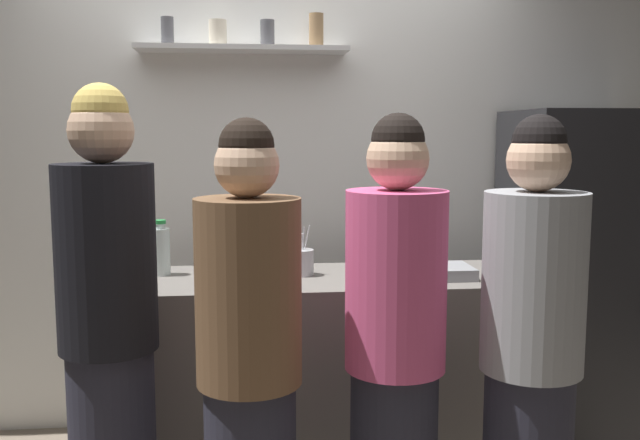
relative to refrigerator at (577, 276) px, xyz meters
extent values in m
cube|color=white|center=(-1.52, 0.40, 0.47)|extent=(4.80, 0.10, 2.60)
cube|color=silver|center=(-1.67, 0.24, 1.13)|extent=(1.04, 0.22, 0.02)
cylinder|color=#4C4C51|center=(-2.04, 0.24, 1.22)|extent=(0.06, 0.06, 0.14)
cylinder|color=beige|center=(-1.79, 0.24, 1.21)|extent=(0.09, 0.09, 0.13)
cylinder|color=#4C4C51|center=(-1.55, 0.24, 1.21)|extent=(0.07, 0.07, 0.13)
cylinder|color=olive|center=(-1.31, 0.24, 1.23)|extent=(0.07, 0.07, 0.17)
cube|color=black|center=(0.00, 0.00, 0.00)|extent=(0.67, 0.62, 1.67)
cube|color=#66605B|center=(-1.35, -0.31, -0.37)|extent=(1.79, 0.62, 0.93)
cube|color=gray|center=(-0.86, -0.38, 0.12)|extent=(0.34, 0.24, 0.05)
cylinder|color=#B2B2B7|center=(-1.42, -0.28, 0.15)|extent=(0.11, 0.11, 0.11)
cylinder|color=silver|center=(-1.42, -0.28, 0.20)|extent=(0.01, 0.02, 0.15)
cylinder|color=silver|center=(-1.42, -0.28, 0.21)|extent=(0.01, 0.04, 0.15)
cylinder|color=silver|center=(-1.40, -0.25, 0.22)|extent=(0.04, 0.03, 0.19)
cylinder|color=silver|center=(-1.45, -0.28, 0.21)|extent=(0.01, 0.02, 0.16)
cylinder|color=silver|center=(-1.42, -0.27, 0.22)|extent=(0.01, 0.01, 0.18)
cylinder|color=#B2BFB2|center=(-1.75, -0.27, 0.20)|extent=(0.07, 0.07, 0.21)
cylinder|color=#B2BFB2|center=(-1.75, -0.27, 0.34)|extent=(0.03, 0.03, 0.08)
cylinder|color=#333333|center=(-1.75, -0.27, 0.39)|extent=(0.03, 0.03, 0.02)
cylinder|color=black|center=(-1.64, -0.49, 0.20)|extent=(0.07, 0.07, 0.21)
cylinder|color=black|center=(-1.64, -0.49, 0.35)|extent=(0.03, 0.03, 0.09)
cylinder|color=gold|center=(-1.64, -0.49, 0.40)|extent=(0.03, 0.03, 0.02)
cylinder|color=silver|center=(-2.04, -0.20, 0.20)|extent=(0.08, 0.08, 0.21)
cylinder|color=silver|center=(-2.04, -0.20, 0.31)|extent=(0.04, 0.04, 0.02)
cylinder|color=#268C3F|center=(-2.04, -0.20, 0.33)|extent=(0.05, 0.05, 0.02)
cylinder|color=gray|center=(-0.72, -1.13, 0.23)|extent=(0.34, 0.34, 0.60)
sphere|color=#D8AD8C|center=(-0.72, -1.13, 0.63)|extent=(0.21, 0.21, 0.21)
sphere|color=black|center=(-0.72, -1.13, 0.70)|extent=(0.18, 0.18, 0.18)
cylinder|color=brown|center=(-1.66, -1.13, 0.22)|extent=(0.34, 0.34, 0.60)
sphere|color=#D8AD8C|center=(-1.66, -1.13, 0.62)|extent=(0.20, 0.20, 0.20)
sphere|color=black|center=(-1.66, -1.13, 0.68)|extent=(0.17, 0.17, 0.17)
cylinder|color=black|center=(-2.15, -0.90, 0.30)|extent=(0.34, 0.34, 0.64)
sphere|color=#D8AD8C|center=(-2.15, -0.90, 0.73)|extent=(0.22, 0.22, 0.22)
sphere|color=#D8B759|center=(-2.15, -0.90, 0.80)|extent=(0.19, 0.19, 0.19)
cylinder|color=#D14C7F|center=(-1.17, -1.07, 0.23)|extent=(0.34, 0.34, 0.60)
sphere|color=#D8AD8C|center=(-1.17, -1.07, 0.64)|extent=(0.21, 0.21, 0.21)
sphere|color=black|center=(-1.17, -1.07, 0.70)|extent=(0.18, 0.18, 0.18)
camera|label=1|loc=(-1.67, -3.31, 0.72)|focal=39.14mm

